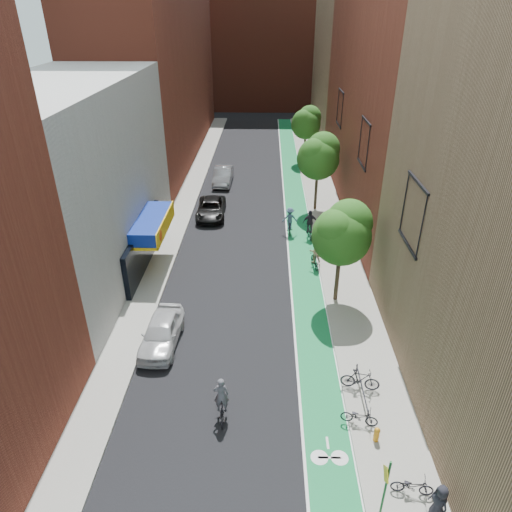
# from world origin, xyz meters

# --- Properties ---
(ground) EXTENTS (160.00, 160.00, 0.00)m
(ground) POSITION_xyz_m (0.00, 0.00, 0.00)
(ground) COLOR black
(ground) RESTS_ON ground
(bike_lane) EXTENTS (2.00, 68.00, 0.01)m
(bike_lane) POSITION_xyz_m (4.00, 26.00, 0.01)
(bike_lane) COLOR #157B47
(bike_lane) RESTS_ON ground
(sidewalk_left) EXTENTS (2.00, 68.00, 0.15)m
(sidewalk_left) POSITION_xyz_m (-6.00, 26.00, 0.07)
(sidewalk_left) COLOR gray
(sidewalk_left) RESTS_ON ground
(sidewalk_right) EXTENTS (3.00, 68.00, 0.15)m
(sidewalk_right) POSITION_xyz_m (6.50, 26.00, 0.07)
(sidewalk_right) COLOR gray
(sidewalk_right) RESTS_ON ground
(building_left_white) EXTENTS (8.00, 20.00, 12.00)m
(building_left_white) POSITION_xyz_m (-11.00, 14.00, 6.00)
(building_left_white) COLOR silver
(building_left_white) RESTS_ON ground
(building_left_far_red) EXTENTS (8.00, 36.00, 22.00)m
(building_left_far_red) POSITION_xyz_m (-11.00, 42.00, 11.00)
(building_left_far_red) COLOR maroon
(building_left_far_red) RESTS_ON ground
(building_right_mid_red) EXTENTS (8.00, 28.00, 22.00)m
(building_right_mid_red) POSITION_xyz_m (12.00, 26.00, 11.00)
(building_right_mid_red) COLOR maroon
(building_right_mid_red) RESTS_ON ground
(building_right_far_tan) EXTENTS (8.00, 20.00, 18.00)m
(building_right_far_tan) POSITION_xyz_m (12.00, 50.00, 9.00)
(building_right_far_tan) COLOR #8C6B4C
(building_right_far_tan) RESTS_ON ground
(building_far_closure) EXTENTS (30.00, 14.00, 20.00)m
(building_far_closure) POSITION_xyz_m (0.00, 72.00, 10.00)
(building_far_closure) COLOR maroon
(building_far_closure) RESTS_ON ground
(tree_near) EXTENTS (3.40, 3.36, 6.42)m
(tree_near) POSITION_xyz_m (5.65, 10.02, 4.66)
(tree_near) COLOR #332619
(tree_near) RESTS_ON ground
(tree_mid) EXTENTS (3.55, 3.53, 6.74)m
(tree_mid) POSITION_xyz_m (5.65, 24.02, 4.89)
(tree_mid) COLOR #332619
(tree_mid) RESTS_ON ground
(tree_far) EXTENTS (3.30, 3.25, 6.21)m
(tree_far) POSITION_xyz_m (5.65, 38.02, 4.50)
(tree_far) COLOR #332619
(tree_far) RESTS_ON ground
(sign_pole) EXTENTS (0.13, 0.71, 3.00)m
(sign_pole) POSITION_xyz_m (5.38, -3.50, 1.84)
(sign_pole) COLOR #194C26
(sign_pole) RESTS_ON sidewalk_right
(parked_car_white) EXTENTS (1.95, 4.52, 1.52)m
(parked_car_white) POSITION_xyz_m (-4.04, 5.78, 0.76)
(parked_car_white) COLOR silver
(parked_car_white) RESTS_ON ground
(parked_car_black) EXTENTS (2.52, 5.12, 1.40)m
(parked_car_black) POSITION_xyz_m (-3.30, 22.43, 0.70)
(parked_car_black) COLOR black
(parked_car_black) RESTS_ON ground
(parked_car_silver) EXTENTS (1.81, 4.92, 1.61)m
(parked_car_silver) POSITION_xyz_m (-3.00, 30.58, 0.81)
(parked_car_silver) COLOR gray
(parked_car_silver) RESTS_ON ground
(cyclist_lead) EXTENTS (0.70, 1.62, 2.14)m
(cyclist_lead) POSITION_xyz_m (-0.45, 0.96, 0.76)
(cyclist_lead) COLOR black
(cyclist_lead) RESTS_ON ground
(cyclist_lane_near) EXTENTS (0.93, 1.71, 2.04)m
(cyclist_lane_near) POSITION_xyz_m (4.70, 14.11, 0.87)
(cyclist_lane_near) COLOR black
(cyclist_lane_near) RESTS_ON ground
(cyclist_lane_mid) EXTENTS (1.15, 1.62, 2.23)m
(cyclist_lane_mid) POSITION_xyz_m (4.70, 18.58, 0.92)
(cyclist_lane_mid) COLOR black
(cyclist_lane_mid) RESTS_ON ground
(cyclist_lane_far) EXTENTS (1.16, 1.69, 2.13)m
(cyclist_lane_far) POSITION_xyz_m (3.20, 19.33, 0.97)
(cyclist_lane_far) COLOR black
(cyclist_lane_far) RESTS_ON ground
(parked_bike_near) EXTENTS (1.58, 0.73, 0.80)m
(parked_bike_near) POSITION_xyz_m (6.77, -2.50, 0.55)
(parked_bike_near) COLOR black
(parked_bike_near) RESTS_ON sidewalk_right
(parked_bike_mid) EXTENTS (1.85, 0.85, 1.07)m
(parked_bike_mid) POSITION_xyz_m (5.78, 2.66, 0.69)
(parked_bike_mid) COLOR black
(parked_bike_mid) RESTS_ON sidewalk_right
(parked_bike_far) EXTENTS (1.65, 0.89, 0.82)m
(parked_bike_far) POSITION_xyz_m (5.40, 0.62, 0.56)
(parked_bike_far) COLOR black
(parked_bike_far) RESTS_ON sidewalk_right
(pedestrian) EXTENTS (0.73, 0.90, 1.58)m
(pedestrian) POSITION_xyz_m (7.37, -3.37, 0.94)
(pedestrian) COLOR black
(pedestrian) RESTS_ON sidewalk_right
(fire_hydrant) EXTENTS (0.24, 0.24, 0.69)m
(fire_hydrant) POSITION_xyz_m (5.96, -0.23, 0.52)
(fire_hydrant) COLOR orange
(fire_hydrant) RESTS_ON sidewalk_right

